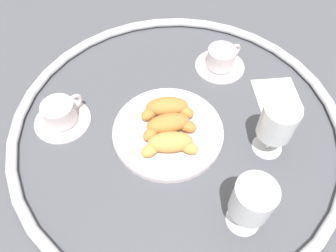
# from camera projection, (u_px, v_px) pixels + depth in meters

# --- Properties ---
(ground_plane) EXTENTS (2.20, 2.20, 0.00)m
(ground_plane) POSITION_uv_depth(u_px,v_px,m) (178.00, 125.00, 0.79)
(ground_plane) COLOR #4C4F56
(table_chrome_rim) EXTENTS (0.79, 0.79, 0.02)m
(table_chrome_rim) POSITION_uv_depth(u_px,v_px,m) (178.00, 122.00, 0.78)
(table_chrome_rim) COLOR silver
(table_chrome_rim) RESTS_ON ground_plane
(pastry_plate) EXTENTS (0.26, 0.26, 0.02)m
(pastry_plate) POSITION_uv_depth(u_px,v_px,m) (168.00, 131.00, 0.77)
(pastry_plate) COLOR silver
(pastry_plate) RESTS_ON ground_plane
(croissant_large) EXTENTS (0.13, 0.09, 0.04)m
(croissant_large) POSITION_uv_depth(u_px,v_px,m) (167.00, 108.00, 0.77)
(croissant_large) COLOR #BC7A38
(croissant_large) RESTS_ON pastry_plate
(croissant_small) EXTENTS (0.12, 0.10, 0.04)m
(croissant_small) POSITION_uv_depth(u_px,v_px,m) (168.00, 125.00, 0.74)
(croissant_small) COLOR #BC7A38
(croissant_small) RESTS_ON pastry_plate
(croissant_extra) EXTENTS (0.13, 0.09, 0.04)m
(croissant_extra) POSITION_uv_depth(u_px,v_px,m) (169.00, 143.00, 0.71)
(croissant_extra) COLOR #D6994C
(croissant_extra) RESTS_ON pastry_plate
(coffee_cup_near) EXTENTS (0.14, 0.14, 0.06)m
(coffee_cup_near) POSITION_uv_depth(u_px,v_px,m) (221.00, 60.00, 0.88)
(coffee_cup_near) COLOR silver
(coffee_cup_near) RESTS_ON ground_plane
(coffee_cup_far) EXTENTS (0.14, 0.14, 0.06)m
(coffee_cup_far) POSITION_uv_depth(u_px,v_px,m) (61.00, 114.00, 0.77)
(coffee_cup_far) COLOR silver
(coffee_cup_far) RESTS_ON ground_plane
(juice_glass_left) EXTENTS (0.08, 0.08, 0.14)m
(juice_glass_left) POSITION_uv_depth(u_px,v_px,m) (252.00, 201.00, 0.58)
(juice_glass_left) COLOR white
(juice_glass_left) RESTS_ON ground_plane
(juice_glass_right) EXTENTS (0.08, 0.08, 0.14)m
(juice_glass_right) POSITION_uv_depth(u_px,v_px,m) (277.00, 124.00, 0.68)
(juice_glass_right) COLOR white
(juice_glass_right) RESTS_ON ground_plane
(folded_napkin) EXTENTS (0.14, 0.14, 0.01)m
(folded_napkin) POSITION_uv_depth(u_px,v_px,m) (277.00, 94.00, 0.84)
(folded_napkin) COLOR silver
(folded_napkin) RESTS_ON ground_plane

